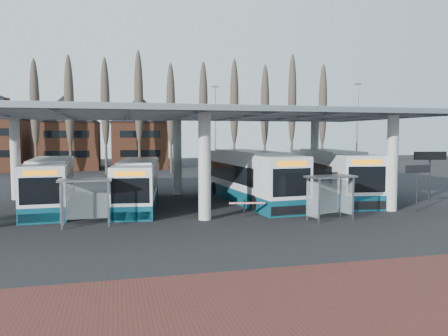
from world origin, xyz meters
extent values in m
plane|color=black|center=(0.00, 0.00, 0.00)|extent=(140.00, 140.00, 0.00)
cube|color=#512420|center=(0.00, -12.00, 0.01)|extent=(70.00, 10.00, 0.03)
cylinder|color=beige|center=(-12.00, 13.50, 3.00)|extent=(0.70, 0.70, 6.00)
cylinder|color=beige|center=(0.00, 2.50, 3.00)|extent=(0.70, 0.70, 6.00)
cylinder|color=beige|center=(0.00, 13.50, 3.00)|extent=(0.70, 0.70, 6.00)
cylinder|color=beige|center=(12.00, 2.50, 3.00)|extent=(0.70, 0.70, 6.00)
cylinder|color=beige|center=(12.00, 13.50, 3.00)|extent=(0.70, 0.70, 6.00)
cube|color=gray|center=(0.00, 8.00, 6.25)|extent=(32.00, 16.00, 0.12)
cube|color=silver|center=(0.00, 8.00, 6.32)|extent=(31.50, 15.50, 0.04)
cone|color=#473D33|center=(-14.00, 33.00, 7.25)|extent=(0.36, 0.36, 14.50)
ellipsoid|color=#473D33|center=(-14.00, 33.00, 8.99)|extent=(1.10, 1.10, 11.02)
cone|color=#473D33|center=(-10.00, 33.00, 7.25)|extent=(0.36, 0.36, 14.50)
ellipsoid|color=#473D33|center=(-10.00, 33.00, 8.99)|extent=(1.10, 1.10, 11.02)
cone|color=#473D33|center=(-6.00, 33.00, 7.25)|extent=(0.36, 0.36, 14.50)
ellipsoid|color=#473D33|center=(-6.00, 33.00, 8.99)|extent=(1.10, 1.10, 11.02)
cone|color=#473D33|center=(-2.00, 33.00, 7.25)|extent=(0.36, 0.36, 14.50)
ellipsoid|color=#473D33|center=(-2.00, 33.00, 8.99)|extent=(1.10, 1.10, 11.02)
cone|color=#473D33|center=(2.00, 33.00, 7.25)|extent=(0.36, 0.36, 14.50)
ellipsoid|color=#473D33|center=(2.00, 33.00, 8.99)|extent=(1.10, 1.10, 11.02)
cone|color=#473D33|center=(6.00, 33.00, 7.25)|extent=(0.36, 0.36, 14.50)
ellipsoid|color=#473D33|center=(6.00, 33.00, 8.99)|extent=(1.10, 1.10, 11.02)
cone|color=#473D33|center=(10.00, 33.00, 7.25)|extent=(0.36, 0.36, 14.50)
ellipsoid|color=#473D33|center=(10.00, 33.00, 8.99)|extent=(1.10, 1.10, 11.02)
cone|color=#473D33|center=(14.00, 33.00, 7.25)|extent=(0.36, 0.36, 14.50)
ellipsoid|color=#473D33|center=(14.00, 33.00, 8.99)|extent=(1.10, 1.10, 11.02)
cone|color=#473D33|center=(18.00, 33.00, 7.25)|extent=(0.36, 0.36, 14.50)
ellipsoid|color=#473D33|center=(18.00, 33.00, 8.99)|extent=(1.10, 1.10, 11.02)
cone|color=#473D33|center=(22.00, 33.00, 7.25)|extent=(0.36, 0.36, 14.50)
ellipsoid|color=#473D33|center=(22.00, 33.00, 8.99)|extent=(1.10, 1.10, 11.02)
cube|color=brown|center=(-11.00, 44.00, 3.50)|extent=(8.00, 10.00, 7.00)
pyramid|color=black|center=(-11.00, 44.00, 10.50)|extent=(8.30, 10.30, 3.50)
cube|color=brown|center=(-1.50, 44.00, 3.50)|extent=(8.00, 10.00, 7.00)
pyramid|color=black|center=(-1.50, 44.00, 10.50)|extent=(8.30, 10.30, 3.50)
cylinder|color=slate|center=(6.00, 26.00, 5.00)|extent=(0.16, 0.16, 10.00)
cube|color=slate|center=(6.00, 26.00, 10.10)|extent=(0.80, 0.15, 0.15)
cylinder|color=slate|center=(20.00, 20.00, 5.00)|extent=(0.16, 0.16, 10.00)
cube|color=slate|center=(20.00, 20.00, 10.10)|extent=(0.80, 0.15, 0.15)
cube|color=silver|center=(-9.00, 9.18, 1.74)|extent=(3.00, 11.73, 2.71)
cube|color=#0A4152|center=(-9.00, 9.18, 0.44)|extent=(3.02, 11.75, 0.87)
cube|color=silver|center=(-9.00, 9.18, 3.15)|extent=(2.54, 7.07, 0.17)
cube|color=black|center=(-9.02, 9.66, 1.84)|extent=(2.89, 8.48, 1.07)
cube|color=black|center=(-8.74, 3.38, 1.79)|extent=(2.18, 0.16, 1.45)
cube|color=black|center=(-9.27, 14.97, 1.84)|extent=(2.10, 0.15, 1.16)
cube|color=orange|center=(-8.74, 3.38, 2.76)|extent=(1.73, 0.13, 0.29)
cube|color=black|center=(-8.74, 3.39, 0.34)|extent=(2.35, 0.18, 0.48)
cylinder|color=black|center=(-9.95, 5.44, 0.47)|extent=(0.31, 0.94, 0.93)
cylinder|color=black|center=(-7.71, 5.55, 0.47)|extent=(0.31, 0.94, 0.93)
cylinder|color=black|center=(-10.27, 12.51, 0.47)|extent=(0.31, 0.94, 0.93)
cylinder|color=black|center=(-8.04, 12.62, 0.47)|extent=(0.31, 0.94, 0.93)
cube|color=silver|center=(-3.39, 8.38, 1.68)|extent=(3.74, 11.40, 2.61)
cube|color=#0A4152|center=(-3.39, 8.38, 0.42)|extent=(3.76, 11.42, 0.84)
cube|color=silver|center=(-3.39, 8.38, 3.03)|extent=(2.95, 6.93, 0.17)
cube|color=black|center=(-3.34, 8.85, 1.77)|extent=(3.39, 8.30, 1.03)
cube|color=black|center=(-4.08, 2.85, 1.73)|extent=(2.08, 0.31, 1.40)
cube|color=black|center=(-2.71, 13.92, 1.77)|extent=(2.01, 0.30, 1.12)
cube|color=orange|center=(-4.08, 2.85, 2.66)|extent=(1.66, 0.25, 0.28)
cube|color=black|center=(-4.08, 2.86, 0.33)|extent=(2.25, 0.35, 0.47)
cylinder|color=black|center=(-4.90, 5.00, 0.45)|extent=(0.37, 0.92, 0.90)
cylinder|color=black|center=(-2.76, 4.73, 0.45)|extent=(0.37, 0.92, 0.90)
cylinder|color=black|center=(-4.06, 11.76, 0.45)|extent=(0.37, 0.92, 0.90)
cylinder|color=black|center=(-1.92, 11.49, 0.45)|extent=(0.37, 0.92, 0.90)
cube|color=silver|center=(4.49, 8.60, 1.97)|extent=(3.96, 13.33, 3.06)
cube|color=#0A4152|center=(4.49, 8.60, 0.49)|extent=(3.98, 13.35, 0.98)
cube|color=silver|center=(4.49, 8.60, 3.56)|extent=(3.21, 8.07, 0.20)
cube|color=black|center=(4.44, 9.14, 2.08)|extent=(3.67, 9.67, 1.20)
cube|color=black|center=(5.08, 2.08, 2.02)|extent=(2.45, 0.29, 1.64)
cube|color=black|center=(3.90, 15.11, 2.08)|extent=(2.37, 0.28, 1.31)
cube|color=orange|center=(5.08, 2.08, 3.12)|extent=(1.95, 0.23, 0.33)
cube|color=black|center=(5.08, 2.09, 0.38)|extent=(2.65, 0.33, 0.55)
cylinder|color=black|center=(3.60, 4.34, 0.53)|extent=(0.40, 1.07, 1.05)
cylinder|color=black|center=(6.12, 4.57, 0.53)|extent=(0.40, 1.07, 1.05)
cylinder|color=black|center=(2.88, 12.30, 0.53)|extent=(0.40, 1.07, 1.05)
cylinder|color=black|center=(5.40, 12.53, 0.53)|extent=(0.40, 1.07, 1.05)
cube|color=silver|center=(11.20, 9.10, 1.95)|extent=(4.46, 13.28, 3.04)
cube|color=#0A4152|center=(11.20, 9.10, 0.49)|extent=(4.48, 13.30, 0.98)
cube|color=silver|center=(11.20, 9.10, 3.53)|extent=(3.50, 8.08, 0.20)
cube|color=black|center=(11.27, 9.63, 2.06)|extent=(4.02, 9.67, 1.19)
cube|color=black|center=(10.34, 2.66, 2.01)|extent=(2.42, 0.38, 1.63)
cube|color=black|center=(12.05, 15.53, 2.06)|extent=(2.34, 0.37, 1.30)
cube|color=orange|center=(10.34, 2.66, 3.09)|extent=(1.93, 0.31, 0.33)
cube|color=black|center=(10.35, 2.67, 0.38)|extent=(2.62, 0.43, 0.54)
cylinder|color=black|center=(9.41, 5.17, 0.52)|extent=(0.44, 1.07, 1.04)
cylinder|color=black|center=(11.90, 4.84, 0.52)|extent=(0.44, 1.07, 1.04)
cylinder|color=black|center=(10.45, 13.03, 0.52)|extent=(0.44, 1.07, 1.04)
cylinder|color=black|center=(12.94, 12.70, 0.52)|extent=(0.44, 1.07, 1.04)
cube|color=gray|center=(-7.54, 1.65, 1.20)|extent=(0.08, 0.08, 2.40)
cube|color=gray|center=(-5.24, 1.73, 1.20)|extent=(0.08, 0.08, 2.40)
cube|color=gray|center=(-7.58, 2.70, 1.20)|extent=(0.08, 0.08, 2.40)
cube|color=gray|center=(-5.28, 2.78, 1.20)|extent=(0.08, 0.08, 2.40)
cube|color=gray|center=(-6.41, 2.22, 2.44)|extent=(2.73, 1.43, 0.10)
cube|color=silver|center=(-6.43, 2.79, 1.25)|extent=(2.30, 0.12, 1.92)
cube|color=silver|center=(-7.61, 2.18, 1.25)|extent=(0.07, 1.06, 1.92)
cube|color=silver|center=(-5.21, 2.26, 1.25)|extent=(0.07, 1.06, 1.92)
cube|color=gray|center=(5.70, -0.20, 1.21)|extent=(0.09, 0.09, 2.42)
cube|color=gray|center=(7.98, 0.23, 1.21)|extent=(0.09, 0.09, 2.42)
cube|color=gray|center=(5.50, 0.84, 1.21)|extent=(0.09, 0.09, 2.42)
cube|color=gray|center=(7.78, 1.28, 1.21)|extent=(0.09, 0.09, 2.42)
cube|color=gray|center=(6.74, 0.54, 2.47)|extent=(2.92, 1.84, 0.10)
cube|color=silver|center=(6.63, 1.11, 1.26)|extent=(2.29, 0.47, 1.94)
cube|color=silver|center=(5.55, 0.31, 1.26)|extent=(0.24, 1.05, 1.94)
cube|color=silver|center=(7.93, 0.76, 1.26)|extent=(0.24, 1.05, 1.94)
cylinder|color=black|center=(13.36, 1.85, 1.42)|extent=(0.09, 0.09, 2.85)
cube|color=black|center=(13.36, 1.85, 2.67)|extent=(1.96, 0.37, 0.49)
cylinder|color=black|center=(17.28, 5.56, 1.75)|extent=(0.11, 0.11, 3.50)
cube|color=black|center=(17.28, 5.56, 3.28)|extent=(2.39, 0.54, 0.60)
cube|color=black|center=(2.42, 2.74, 0.51)|extent=(0.07, 0.07, 1.03)
cube|color=red|center=(2.42, 2.28, 0.89)|extent=(2.03, 0.49, 0.09)
camera|label=1|loc=(-4.85, -21.40, 4.76)|focal=35.00mm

